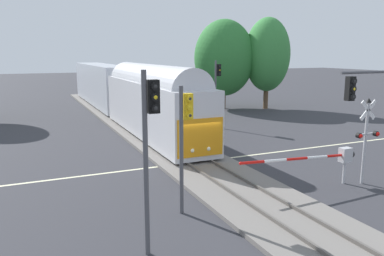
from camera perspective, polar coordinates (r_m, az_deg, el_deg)
name	(u,v)px	position (r m, az deg, el deg)	size (l,w,h in m)	color
ground_plane	(193,162)	(22.70, 0.17, -5.09)	(220.00, 220.00, 0.00)	#333338
road_centre_stripe	(193,162)	(22.69, 0.17, -5.08)	(44.00, 0.20, 0.01)	beige
railway_track	(193,161)	(22.67, 0.17, -4.86)	(4.40, 80.00, 0.32)	slate
commuter_train	(122,90)	(37.92, -10.26, 5.55)	(3.04, 38.46, 5.16)	silver
crossing_gate_near	(333,157)	(19.62, 20.04, -4.05)	(6.49, 0.40, 1.80)	#B7B7BC
crossing_signal_mast	(367,132)	(20.25, 24.34, -0.59)	(1.36, 0.44, 4.22)	#B2B2B7
traffic_signal_median	(185,129)	(14.85, -1.06, -0.19)	(0.53, 0.38, 5.09)	#4C4C51
traffic_signal_far_side	(217,83)	(32.76, 3.71, 6.63)	(0.53, 0.38, 5.67)	#4C4C51
traffic_signal_near_left	(149,134)	(11.69, -6.29, -0.94)	(0.53, 0.38, 5.83)	#4C4C51
oak_far_right	(224,58)	(44.20, 4.75, 10.25)	(6.70, 6.70, 9.98)	brown
maple_right_background	(267,55)	(44.80, 11.04, 10.56)	(5.05, 5.05, 10.19)	brown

